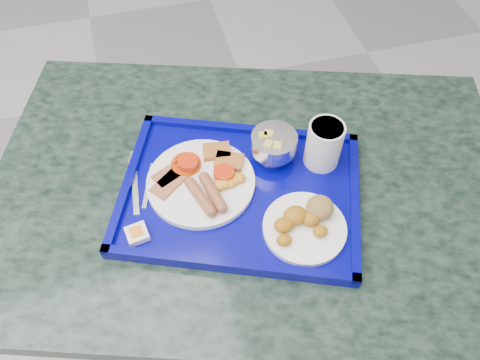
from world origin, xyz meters
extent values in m
cylinder|color=gray|center=(1.05, 0.21, 0.01)|extent=(0.52, 0.52, 0.03)
cylinder|color=gray|center=(1.05, 0.21, 0.35)|extent=(0.10, 0.10, 0.64)
cube|color=black|center=(1.05, 0.21, 0.68)|extent=(1.30, 1.07, 0.04)
cube|color=#03027F|center=(1.02, 0.19, 0.71)|extent=(0.59, 0.52, 0.02)
cube|color=#03027F|center=(1.09, 0.34, 0.73)|extent=(0.46, 0.20, 0.01)
cube|color=#03027F|center=(0.96, 0.03, 0.73)|extent=(0.46, 0.20, 0.01)
cube|color=#03027F|center=(1.24, 0.10, 0.73)|extent=(0.15, 0.34, 0.01)
cube|color=#03027F|center=(0.80, 0.27, 0.73)|extent=(0.15, 0.34, 0.01)
cylinder|color=white|center=(0.95, 0.23, 0.73)|extent=(0.23, 0.23, 0.01)
cube|color=#A95F43|center=(0.89, 0.26, 0.73)|extent=(0.09, 0.07, 0.01)
cube|color=#A95F43|center=(0.88, 0.23, 0.73)|extent=(0.09, 0.08, 0.01)
cylinder|color=#C73908|center=(0.93, 0.27, 0.74)|extent=(0.06, 0.06, 0.01)
sphere|color=#C73908|center=(0.91, 0.29, 0.74)|extent=(0.01, 0.01, 0.01)
sphere|color=#C73908|center=(0.91, 0.27, 0.74)|extent=(0.01, 0.01, 0.01)
sphere|color=#C73908|center=(0.95, 0.27, 0.74)|extent=(0.01, 0.01, 0.01)
sphere|color=#C73908|center=(0.92, 0.27, 0.74)|extent=(0.01, 0.01, 0.01)
sphere|color=#C73908|center=(0.93, 0.27, 0.74)|extent=(0.01, 0.01, 0.01)
sphere|color=#C73908|center=(0.92, 0.29, 0.74)|extent=(0.01, 0.01, 0.01)
sphere|color=#C73908|center=(0.93, 0.27, 0.74)|extent=(0.01, 0.01, 0.01)
sphere|color=#C73908|center=(0.93, 0.25, 0.74)|extent=(0.01, 0.01, 0.01)
sphere|color=#C73908|center=(0.95, 0.28, 0.74)|extent=(0.01, 0.01, 0.01)
sphere|color=#C73908|center=(0.93, 0.27, 0.74)|extent=(0.01, 0.01, 0.01)
sphere|color=#C73908|center=(0.91, 0.26, 0.74)|extent=(0.01, 0.01, 0.01)
sphere|color=#C73908|center=(0.93, 0.25, 0.74)|extent=(0.01, 0.01, 0.01)
sphere|color=#C73908|center=(0.93, 0.26, 0.74)|extent=(0.01, 0.01, 0.01)
sphere|color=#C73908|center=(0.93, 0.27, 0.74)|extent=(0.01, 0.01, 0.01)
sphere|color=#C73908|center=(0.91, 0.28, 0.74)|extent=(0.01, 0.01, 0.01)
cube|color=#C36B30|center=(1.00, 0.29, 0.74)|extent=(0.06, 0.05, 0.01)
cube|color=#C36B30|center=(1.02, 0.26, 0.74)|extent=(0.07, 0.06, 0.01)
cylinder|color=brown|center=(0.94, 0.18, 0.74)|extent=(0.05, 0.09, 0.02)
cylinder|color=brown|center=(0.96, 0.18, 0.74)|extent=(0.04, 0.09, 0.02)
ellipsoid|color=orange|center=(0.98, 0.20, 0.74)|extent=(0.02, 0.02, 0.01)
ellipsoid|color=orange|center=(1.02, 0.20, 0.74)|extent=(0.02, 0.02, 0.01)
ellipsoid|color=orange|center=(1.01, 0.23, 0.74)|extent=(0.02, 0.02, 0.01)
ellipsoid|color=orange|center=(1.00, 0.20, 0.74)|extent=(0.02, 0.02, 0.02)
ellipsoid|color=orange|center=(1.03, 0.21, 0.74)|extent=(0.02, 0.02, 0.02)
ellipsoid|color=orange|center=(1.01, 0.22, 0.74)|extent=(0.02, 0.02, 0.01)
ellipsoid|color=orange|center=(0.99, 0.20, 0.74)|extent=(0.03, 0.03, 0.02)
ellipsoid|color=orange|center=(0.98, 0.20, 0.74)|extent=(0.03, 0.03, 0.02)
cylinder|color=#BB1D04|center=(0.93, 0.27, 0.75)|extent=(0.04, 0.04, 0.01)
cylinder|color=#BB1D04|center=(1.00, 0.22, 0.75)|extent=(0.04, 0.04, 0.01)
cylinder|color=white|center=(1.12, 0.06, 0.72)|extent=(0.16, 0.16, 0.01)
ellipsoid|color=#A26613|center=(1.14, 0.04, 0.74)|extent=(0.03, 0.02, 0.02)
ellipsoid|color=#A26613|center=(1.13, 0.07, 0.74)|extent=(0.04, 0.03, 0.03)
ellipsoid|color=#A26613|center=(1.11, 0.08, 0.75)|extent=(0.05, 0.04, 0.03)
ellipsoid|color=#A26613|center=(1.08, 0.07, 0.74)|extent=(0.04, 0.03, 0.03)
ellipsoid|color=#A26613|center=(1.07, 0.04, 0.74)|extent=(0.03, 0.02, 0.02)
ellipsoid|color=olive|center=(1.16, 0.09, 0.75)|extent=(0.05, 0.05, 0.04)
cylinder|color=silver|center=(1.12, 0.26, 0.72)|extent=(0.06, 0.06, 0.01)
cylinder|color=silver|center=(1.12, 0.26, 0.74)|extent=(0.02, 0.02, 0.02)
cylinder|color=silver|center=(1.12, 0.26, 0.77)|extent=(0.10, 0.10, 0.04)
cube|color=#F3D75C|center=(1.11, 0.27, 0.78)|extent=(0.02, 0.02, 0.01)
cube|color=#F3D75C|center=(1.10, 0.24, 0.78)|extent=(0.02, 0.02, 0.01)
cube|color=#F3D75C|center=(1.09, 0.27, 0.78)|extent=(0.02, 0.02, 0.01)
cube|color=#F3D75C|center=(1.11, 0.23, 0.78)|extent=(0.02, 0.02, 0.01)
cylinder|color=white|center=(1.21, 0.22, 0.77)|extent=(0.08, 0.08, 0.11)
cylinder|color=orange|center=(1.21, 0.22, 0.82)|extent=(0.07, 0.07, 0.01)
cube|color=silver|center=(0.84, 0.25, 0.72)|extent=(0.04, 0.11, 0.00)
ellipsoid|color=silver|center=(0.82, 0.32, 0.72)|extent=(0.04, 0.04, 0.01)
cube|color=silver|center=(0.81, 0.27, 0.72)|extent=(0.03, 0.17, 0.00)
cube|color=white|center=(0.80, 0.14, 0.73)|extent=(0.05, 0.05, 0.01)
cube|color=orange|center=(0.80, 0.14, 0.73)|extent=(0.03, 0.03, 0.00)
camera|label=1|loc=(0.88, -0.36, 1.52)|focal=35.00mm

